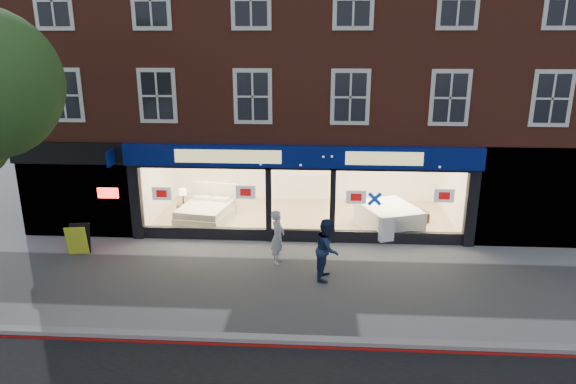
# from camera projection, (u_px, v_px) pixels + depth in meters

# --- Properties ---
(ground) EXTENTS (120.00, 120.00, 0.00)m
(ground) POSITION_uv_depth(u_px,v_px,m) (296.00, 283.00, 14.29)
(ground) COLOR gray
(ground) RESTS_ON ground
(kerb_line) EXTENTS (60.00, 0.10, 0.01)m
(kerb_line) POSITION_uv_depth(u_px,v_px,m) (290.00, 347.00, 11.32)
(kerb_line) COLOR #8C0A07
(kerb_line) RESTS_ON ground
(kerb_stone) EXTENTS (60.00, 0.25, 0.12)m
(kerb_stone) POSITION_uv_depth(u_px,v_px,m) (290.00, 339.00, 11.50)
(kerb_stone) COLOR gray
(kerb_stone) RESTS_ON ground
(showroom_floor) EXTENTS (11.00, 4.50, 0.10)m
(showroom_floor) POSITION_uv_depth(u_px,v_px,m) (302.00, 218.00, 19.29)
(showroom_floor) COLOR tan
(showroom_floor) RESTS_ON ground
(building) EXTENTS (19.00, 8.26, 10.30)m
(building) POSITION_uv_depth(u_px,v_px,m) (305.00, 34.00, 18.98)
(building) COLOR brown
(building) RESTS_ON ground
(display_bed) EXTENTS (2.07, 2.37, 1.18)m
(display_bed) POSITION_uv_depth(u_px,v_px,m) (206.00, 211.00, 18.80)
(display_bed) COLOR beige
(display_bed) RESTS_ON showroom_floor
(bedside_table) EXTENTS (0.48, 0.48, 0.55)m
(bedside_table) POSITION_uv_depth(u_px,v_px,m) (184.00, 211.00, 19.05)
(bedside_table) COLOR brown
(bedside_table) RESTS_ON showroom_floor
(mattress_stack) EXTENTS (2.36, 2.61, 0.85)m
(mattress_stack) POSITION_uv_depth(u_px,v_px,m) (388.00, 218.00, 17.89)
(mattress_stack) COLOR white
(mattress_stack) RESTS_ON showroom_floor
(sofa) EXTENTS (1.83, 1.02, 0.50)m
(sofa) POSITION_uv_depth(u_px,v_px,m) (404.00, 215.00, 18.66)
(sofa) COLOR black
(sofa) RESTS_ON showroom_floor
(a_board) EXTENTS (0.69, 0.50, 0.98)m
(a_board) POSITION_uv_depth(u_px,v_px,m) (78.00, 239.00, 16.04)
(a_board) COLOR yellow
(a_board) RESTS_ON ground
(pedestrian_grey) EXTENTS (0.50, 0.67, 1.65)m
(pedestrian_grey) POSITION_uv_depth(u_px,v_px,m) (278.00, 237.00, 15.36)
(pedestrian_grey) COLOR #B2B6BA
(pedestrian_grey) RESTS_ON ground
(pedestrian_blue) EXTENTS (0.79, 0.95, 1.76)m
(pedestrian_blue) POSITION_uv_depth(u_px,v_px,m) (327.00, 249.00, 14.34)
(pedestrian_blue) COLOR #172543
(pedestrian_blue) RESTS_ON ground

